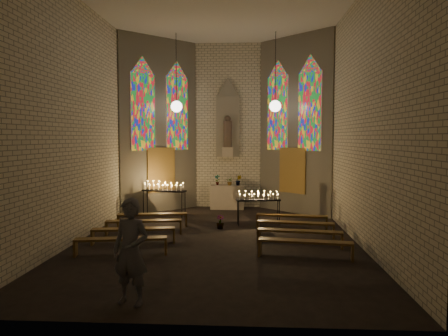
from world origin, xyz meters
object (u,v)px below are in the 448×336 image
Objects in this scene: visitor at (131,251)px; votive_stand_right at (258,198)px; aisle_flower_pot at (220,222)px; altar at (227,197)px; votive_stand_left at (164,188)px.

votive_stand_right is at bearing 86.94° from visitor.
votive_stand_right reaches higher than aisle_flower_pot.
aisle_flower_pot is (-0.02, -4.03, -0.28)m from altar.
votive_stand_left reaches higher than aisle_flower_pot.
altar is 3.14× the size of aisle_flower_pot.
aisle_flower_pot is 0.25× the size of votive_stand_left.
votive_stand_right is at bearing 29.61° from aisle_flower_pot.
visitor reaches higher than aisle_flower_pot.
aisle_flower_pot is 0.23× the size of visitor.
aisle_flower_pot is at bearing 95.34° from visitor.
votive_stand_right is at bearing -69.36° from altar.
votive_stand_right is at bearing -8.09° from votive_stand_left.
visitor is at bearing -68.43° from votive_stand_left.
votive_stand_left is (-2.32, -1.85, 0.57)m from altar.
visitor is at bearing -116.68° from votive_stand_right.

